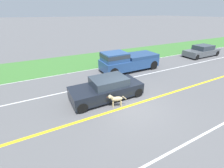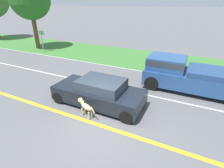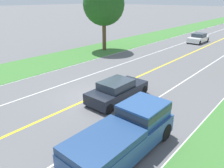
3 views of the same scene
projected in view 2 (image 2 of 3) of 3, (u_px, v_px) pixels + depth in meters
The scene contains 9 objects.
ground_plane at pixel (100, 125), 7.43m from camera, with size 400.00×400.00×0.00m, color #5B5B5E.
centre_divider_line at pixel (100, 125), 7.43m from camera, with size 0.18×160.00×0.01m, color yellow.
lane_edge_line_right at pixel (146, 72), 13.11m from camera, with size 0.14×160.00×0.01m, color white.
lane_dash_same_dir at pixel (129, 91), 10.27m from camera, with size 0.10×160.00×0.01m, color white.
grass_verge_right at pixel (156, 61), 15.54m from camera, with size 6.00×160.00×0.03m, color #3D7533.
ego_car at pixel (99, 93), 8.74m from camera, with size 1.92×4.55×1.37m.
dog at pixel (85, 106), 7.83m from camera, with size 0.48×1.15×0.84m.
pickup_truck at pixel (190, 75), 10.04m from camera, with size 2.09×5.53×1.86m.
street_sign at pixel (42, 38), 17.59m from camera, with size 0.11×0.64×2.22m.
Camera 2 is at (-5.12, -3.10, 4.77)m, focal length 28.00 mm.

